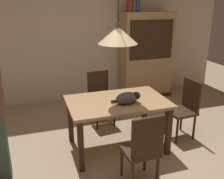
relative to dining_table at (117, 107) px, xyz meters
The scene contains 13 objects.
ground 0.77m from the dining_table, 93.54° to the right, with size 10.00×10.00×0.00m, color tan.
back_wall 2.38m from the dining_table, 90.65° to the left, with size 6.40×0.10×2.90m, color beige.
dining_table is the anchor object (origin of this frame).
chair_far_back 0.89m from the dining_table, 90.54° to the left, with size 0.44×0.44×0.93m.
chair_right_side 1.14m from the dining_table, ahead, with size 0.43×0.43×0.93m.
chair_near_front 0.89m from the dining_table, 89.84° to the right, with size 0.41×0.41×0.93m.
cat_sleeping 0.24m from the dining_table, 49.81° to the right, with size 0.40×0.29×0.16m.
pendant_lamp 1.01m from the dining_table, 90.00° to the left, with size 0.52×0.52×1.30m.
hutch_bookcase 2.34m from the dining_table, 55.08° to the left, with size 1.12×0.45×1.85m.
book_red_tall 2.50m from the dining_table, 64.73° to the left, with size 0.04×0.22×0.28m, color #B73833.
book_brown_thick 2.51m from the dining_table, 63.11° to the left, with size 0.06×0.24×0.22m, color brown.
book_blue_wide 2.54m from the dining_table, 61.34° to the left, with size 0.06×0.24×0.24m, color #384C93.
book_green_slim 2.57m from the dining_table, 60.04° to the left, with size 0.03×0.20×0.26m, color #427A4C.
Camera 1 is at (-1.10, -2.79, 2.11)m, focal length 41.71 mm.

